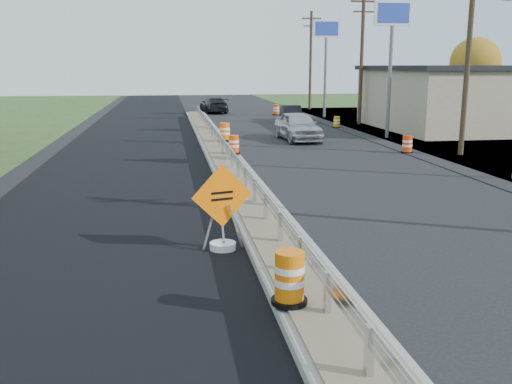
{
  "coord_description": "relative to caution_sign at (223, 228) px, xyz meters",
  "views": [
    {
      "loc": [
        -2.53,
        -16.55,
        4.23
      ],
      "look_at": [
        -0.35,
        -2.58,
        1.1
      ],
      "focal_mm": 40.0,
      "sensor_mm": 36.0,
      "label": 1
    }
  ],
  "objects": [
    {
      "name": "ground",
      "position": [
        1.33,
        3.77,
        -0.52
      ],
      "size": [
        140.0,
        140.0,
        0.0
      ],
      "primitive_type": "plane",
      "color": "black",
      "rests_on": "ground"
    },
    {
      "name": "milled_overlay",
      "position": [
        -3.07,
        13.77,
        -0.52
      ],
      "size": [
        7.2,
        120.0,
        0.01
      ],
      "primitive_type": "cube",
      "color": "black",
      "rests_on": "ground"
    },
    {
      "name": "median",
      "position": [
        1.33,
        11.77,
        -0.41
      ],
      "size": [
        1.6,
        55.0,
        0.23
      ],
      "color": "gray",
      "rests_on": "ground"
    },
    {
      "name": "guardrail",
      "position": [
        1.33,
        12.77,
        0.21
      ],
      "size": [
        0.1,
        46.15,
        0.72
      ],
      "color": "silver",
      "rests_on": "median"
    },
    {
      "name": "retail_building_near",
      "position": [
        22.32,
        23.77,
        1.64
      ],
      "size": [
        18.5,
        12.5,
        4.27
      ],
      "color": "tan",
      "rests_on": "ground"
    },
    {
      "name": "pylon_sign_mid",
      "position": [
        11.83,
        19.77,
        5.95
      ],
      "size": [
        2.2,
        0.3,
        7.9
      ],
      "color": "slate",
      "rests_on": "ground"
    },
    {
      "name": "pylon_sign_north",
      "position": [
        11.83,
        33.77,
        5.95
      ],
      "size": [
        2.2,
        0.3,
        7.9
      ],
      "color": "slate",
      "rests_on": "ground"
    },
    {
      "name": "utility_pole_smid",
      "position": [
        12.83,
        12.77,
        4.41
      ],
      "size": [
        1.9,
        0.26,
        9.4
      ],
      "color": "#473523",
      "rests_on": "ground"
    },
    {
      "name": "utility_pole_nmid",
      "position": [
        12.83,
        27.77,
        4.41
      ],
      "size": [
        1.9,
        0.26,
        9.4
      ],
      "color": "#473523",
      "rests_on": "ground"
    },
    {
      "name": "utility_pole_north",
      "position": [
        12.83,
        42.77,
        4.41
      ],
      "size": [
        1.9,
        0.26,
        9.4
      ],
      "color": "#473523",
      "rests_on": "ground"
    },
    {
      "name": "tree_far_yellow",
      "position": [
        27.33,
        37.77,
        4.02
      ],
      "size": [
        4.62,
        4.62,
        6.86
      ],
      "color": "#473523",
      "rests_on": "ground"
    },
    {
      "name": "caution_sign",
      "position": [
        0.0,
        0.0,
        0.0
      ],
      "size": [
        1.44,
        0.62,
        2.05
      ],
      "rotation": [
        0.0,
        0.0,
        0.27
      ],
      "color": "white",
      "rests_on": "ground"
    },
    {
      "name": "barrel_median_near",
      "position": [
        0.78,
        -3.79,
        0.15
      ],
      "size": [
        0.63,
        0.63,
        0.93
      ],
      "color": "black",
      "rests_on": "median"
    },
    {
      "name": "barrel_median_mid",
      "position": [
        1.83,
        13.36,
        0.12
      ],
      "size": [
        0.59,
        0.59,
        0.86
      ],
      "color": "black",
      "rests_on": "median"
    },
    {
      "name": "barrel_median_far",
      "position": [
        1.88,
        18.03,
        0.19
      ],
      "size": [
        0.68,
        0.68,
        1.0
      ],
      "color": "black",
      "rests_on": "median"
    },
    {
      "name": "barrel_shoulder_near",
      "position": [
        10.53,
        13.8,
        -0.1
      ],
      "size": [
        0.6,
        0.6,
        0.88
      ],
      "color": "black",
      "rests_on": "ground"
    },
    {
      "name": "barrel_shoulder_mid",
      "position": [
        10.53,
        25.85,
        -0.14
      ],
      "size": [
        0.54,
        0.54,
        0.79
      ],
      "color": "black",
      "rests_on": "ground"
    },
    {
      "name": "barrel_shoulder_far",
      "position": [
        8.33,
        36.9,
        -0.08
      ],
      "size": [
        0.63,
        0.63,
        0.92
      ],
      "color": "black",
      "rests_on": "ground"
    },
    {
      "name": "car_silver",
      "position": [
        6.29,
        19.53,
        0.3
      ],
      "size": [
        2.23,
        4.95,
        1.65
      ],
      "primitive_type": "imported",
      "rotation": [
        0.0,
        0.0,
        0.06
      ],
      "color": "#B9BABE",
      "rests_on": "ground"
    },
    {
      "name": "car_dark_mid",
      "position": [
        8.11,
        29.62,
        0.14
      ],
      "size": [
        1.76,
        4.13,
        1.32
      ],
      "primitive_type": "imported",
      "rotation": [
        0.0,
        0.0,
        -0.09
      ],
      "color": "black",
      "rests_on": "ground"
    },
    {
      "name": "car_dark_far",
      "position": [
        3.13,
        40.39,
        0.2
      ],
      "size": [
        2.53,
        5.14,
        1.44
      ],
      "primitive_type": "imported",
      "rotation": [
        0.0,
        0.0,
        3.25
      ],
      "color": "black",
      "rests_on": "ground"
    }
  ]
}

